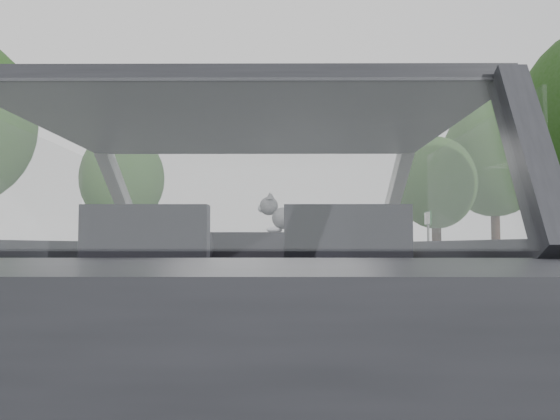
{
  "coord_description": "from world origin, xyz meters",
  "views": [
    {
      "loc": [
        0.15,
        -2.56,
        0.93
      ],
      "look_at": [
        0.13,
        0.51,
        1.13
      ],
      "focal_mm": 35.0,
      "sensor_mm": 36.0,
      "label": 1
    }
  ],
  "objects_px": {
    "cat": "(309,220)",
    "other_car": "(259,250)",
    "subject_car": "(252,289)",
    "highway_sign": "(428,240)"
  },
  "relations": [
    {
      "from": "cat",
      "to": "highway_sign",
      "type": "distance_m",
      "value": 18.64
    },
    {
      "from": "other_car",
      "to": "highway_sign",
      "type": "relative_size",
      "value": 1.92
    },
    {
      "from": "other_car",
      "to": "highway_sign",
      "type": "xyz_separation_m",
      "value": [
        6.65,
        -3.3,
        0.41
      ]
    },
    {
      "from": "cat",
      "to": "highway_sign",
      "type": "relative_size",
      "value": 0.24
    },
    {
      "from": "cat",
      "to": "other_car",
      "type": "relative_size",
      "value": 0.12
    },
    {
      "from": "subject_car",
      "to": "cat",
      "type": "bearing_deg",
      "value": 64.05
    },
    {
      "from": "highway_sign",
      "to": "cat",
      "type": "bearing_deg",
      "value": -106.79
    },
    {
      "from": "subject_car",
      "to": "other_car",
      "type": "xyz_separation_m",
      "value": [
        -0.91,
        21.74,
        -0.03
      ]
    },
    {
      "from": "subject_car",
      "to": "highway_sign",
      "type": "bearing_deg",
      "value": 72.72
    },
    {
      "from": "subject_car",
      "to": "highway_sign",
      "type": "xyz_separation_m",
      "value": [
        5.74,
        18.44,
        0.38
      ]
    }
  ]
}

